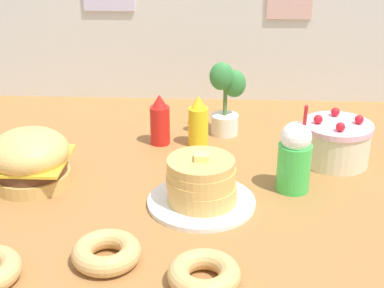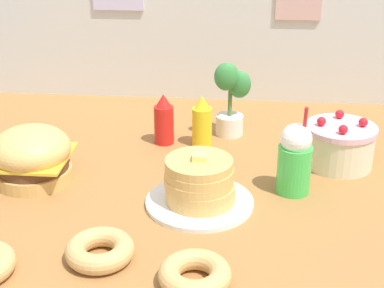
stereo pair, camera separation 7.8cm
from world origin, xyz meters
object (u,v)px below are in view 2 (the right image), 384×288
at_px(pancake_stack, 200,185).
at_px(donut_vanilla, 195,274).
at_px(mustard_bottle, 202,123).
at_px(potted_plant, 230,96).
at_px(donut_chocolate, 100,250).
at_px(ketchup_bottle, 164,121).
at_px(layer_cake, 339,145).
at_px(cream_soda_cup, 295,159).
at_px(burger, 32,156).

xyz_separation_m(pancake_stack, donut_vanilla, (0.02, -0.42, -0.04)).
bearing_deg(pancake_stack, mustard_bottle, 93.43).
bearing_deg(potted_plant, donut_chocolate, -109.73).
height_order(mustard_bottle, potted_plant, potted_plant).
bearing_deg(potted_plant, mustard_bottle, -131.22).
height_order(ketchup_bottle, potted_plant, potted_plant).
distance_m(pancake_stack, layer_cake, 0.60).
relative_size(donut_chocolate, donut_vanilla, 1.00).
bearing_deg(ketchup_bottle, pancake_stack, -69.16).
xyz_separation_m(cream_soda_cup, donut_chocolate, (-0.57, -0.45, -0.09)).
bearing_deg(burger, donut_vanilla, -40.51).
bearing_deg(layer_cake, cream_soda_cup, -129.15).
bearing_deg(ketchup_bottle, burger, -138.87).
bearing_deg(potted_plant, ketchup_bottle, -156.17).
bearing_deg(donut_vanilla, donut_chocolate, 162.75).
height_order(ketchup_bottle, donut_chocolate, ketchup_bottle).
bearing_deg(potted_plant, cream_soda_cup, -64.24).
xyz_separation_m(cream_soda_cup, potted_plant, (-0.23, 0.48, 0.05)).
relative_size(burger, potted_plant, 0.87).
height_order(layer_cake, mustard_bottle, mustard_bottle).
height_order(donut_chocolate, donut_vanilla, same).
distance_m(ketchup_bottle, cream_soda_cup, 0.62).
relative_size(pancake_stack, donut_vanilla, 1.83).
xyz_separation_m(layer_cake, mustard_bottle, (-0.53, 0.13, 0.02)).
bearing_deg(cream_soda_cup, potted_plant, 115.76).
distance_m(donut_vanilla, potted_plant, 1.03).
bearing_deg(donut_vanilla, potted_plant, 86.71).
bearing_deg(mustard_bottle, layer_cake, -14.17).
bearing_deg(ketchup_bottle, layer_cake, -11.60).
xyz_separation_m(mustard_bottle, donut_chocolate, (-0.23, -0.81, -0.07)).
relative_size(mustard_bottle, cream_soda_cup, 0.67).
height_order(burger, pancake_stack, burger).
bearing_deg(layer_cake, donut_vanilla, -122.04).
distance_m(mustard_bottle, donut_vanilla, 0.90).
bearing_deg(donut_vanilla, ketchup_bottle, 102.84).
relative_size(ketchup_bottle, potted_plant, 0.66).
xyz_separation_m(burger, ketchup_bottle, (0.42, 0.37, 0.00)).
height_order(ketchup_bottle, donut_vanilla, ketchup_bottle).
relative_size(mustard_bottle, donut_chocolate, 1.08).
relative_size(burger, mustard_bottle, 1.33).
height_order(pancake_stack, potted_plant, potted_plant).
distance_m(layer_cake, donut_vanilla, 0.90).
bearing_deg(mustard_bottle, cream_soda_cup, -46.49).
relative_size(burger, cream_soda_cup, 0.88).
xyz_separation_m(burger, mustard_bottle, (0.57, 0.36, 0.00)).
bearing_deg(ketchup_bottle, donut_chocolate, -94.93).
height_order(pancake_stack, donut_chocolate, pancake_stack).
distance_m(burger, potted_plant, 0.84).
height_order(mustard_bottle, donut_vanilla, mustard_bottle).
bearing_deg(mustard_bottle, pancake_stack, -86.57).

